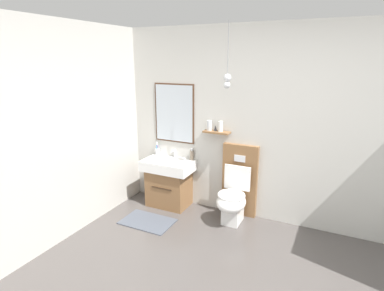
{
  "coord_description": "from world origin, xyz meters",
  "views": [
    {
      "loc": [
        0.47,
        -1.9,
        2.09
      ],
      "look_at": [
        -1.29,
        1.71,
        0.98
      ],
      "focal_mm": 29.39,
      "sensor_mm": 36.0,
      "label": 1
    }
  ],
  "objects_px": {
    "toilet": "(235,193)",
    "toothbrush_cup": "(157,151)",
    "vanity_sink_left": "(169,181)",
    "soap_dispenser": "(192,155)"
  },
  "relations": [
    {
      "from": "toilet",
      "to": "toothbrush_cup",
      "type": "distance_m",
      "value": 1.35
    },
    {
      "from": "vanity_sink_left",
      "to": "soap_dispenser",
      "type": "height_order",
      "value": "soap_dispenser"
    },
    {
      "from": "toothbrush_cup",
      "to": "soap_dispenser",
      "type": "relative_size",
      "value": 1.19
    },
    {
      "from": "vanity_sink_left",
      "to": "toilet",
      "type": "bearing_deg",
      "value": -0.28
    },
    {
      "from": "toothbrush_cup",
      "to": "soap_dispenser",
      "type": "distance_m",
      "value": 0.57
    },
    {
      "from": "toothbrush_cup",
      "to": "soap_dispenser",
      "type": "bearing_deg",
      "value": 1.02
    },
    {
      "from": "toilet",
      "to": "soap_dispenser",
      "type": "distance_m",
      "value": 0.83
    },
    {
      "from": "toilet",
      "to": "soap_dispenser",
      "type": "relative_size",
      "value": 5.85
    },
    {
      "from": "toilet",
      "to": "toothbrush_cup",
      "type": "bearing_deg",
      "value": 172.91
    },
    {
      "from": "toilet",
      "to": "toothbrush_cup",
      "type": "xyz_separation_m",
      "value": [
        -1.29,
        0.16,
        0.37
      ]
    }
  ]
}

